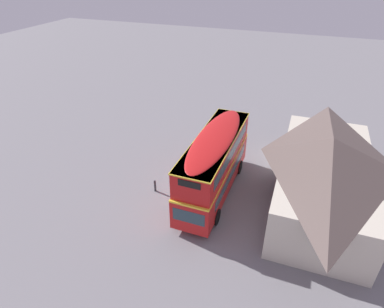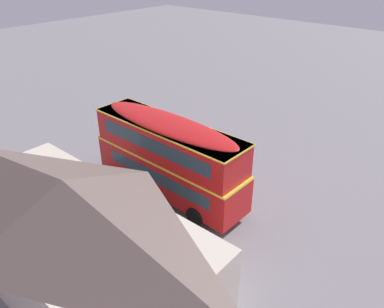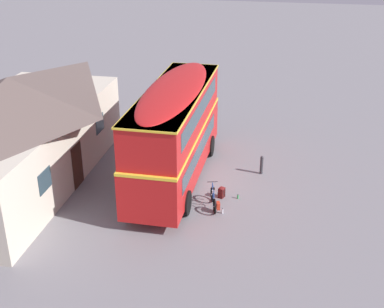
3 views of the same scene
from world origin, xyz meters
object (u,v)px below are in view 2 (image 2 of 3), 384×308
(double_decker_bus, at_px, (169,155))
(touring_bicycle, at_px, (224,187))
(water_bottle_green_metal, at_px, (220,178))
(water_bottle_clear_plastic, at_px, (233,190))
(kerb_bollard, at_px, (196,154))
(backpack_on_ground, at_px, (213,181))

(double_decker_bus, bearing_deg, touring_bicycle, -136.15)
(water_bottle_green_metal, height_order, water_bottle_clear_plastic, water_bottle_clear_plastic)
(touring_bicycle, height_order, kerb_bollard, touring_bicycle)
(backpack_on_ground, relative_size, water_bottle_green_metal, 2.57)
(touring_bicycle, distance_m, backpack_on_ground, 1.02)
(double_decker_bus, height_order, backpack_on_ground, double_decker_bus)
(water_bottle_clear_plastic, bearing_deg, kerb_bollard, -18.31)
(backpack_on_ground, xyz_separation_m, water_bottle_green_metal, (0.03, -0.75, -0.18))
(water_bottle_green_metal, xyz_separation_m, kerb_bollard, (2.73, -0.86, 0.40))
(backpack_on_ground, height_order, water_bottle_clear_plastic, backpack_on_ground)
(double_decker_bus, distance_m, touring_bicycle, 3.97)
(water_bottle_green_metal, height_order, kerb_bollard, kerb_bollard)
(water_bottle_green_metal, bearing_deg, water_bottle_clear_plastic, 160.12)
(double_decker_bus, xyz_separation_m, touring_bicycle, (-2.35, -2.26, -2.27))
(double_decker_bus, bearing_deg, kerb_bollard, -70.99)
(backpack_on_ground, height_order, kerb_bollard, kerb_bollard)
(double_decker_bus, xyz_separation_m, water_bottle_green_metal, (-1.33, -3.21, -2.55))
(double_decker_bus, height_order, touring_bicycle, double_decker_bus)
(double_decker_bus, relative_size, touring_bicycle, 5.97)
(backpack_on_ground, xyz_separation_m, kerb_bollard, (2.76, -1.61, 0.23))
(double_decker_bus, bearing_deg, water_bottle_green_metal, -112.51)
(touring_bicycle, relative_size, water_bottle_clear_plastic, 6.80)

